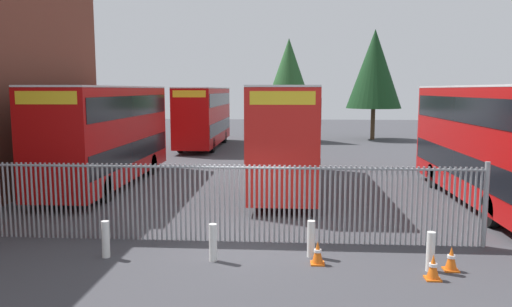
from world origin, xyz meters
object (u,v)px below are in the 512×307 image
double_decker_bus_behind_fence_left (489,139)px  traffic_cone_near_kerb (451,259)px  traffic_cone_by_gate (433,267)px  bollard_near_right (311,239)px  bollard_far_right (431,252)px  double_decker_bus_near_gate (284,132)px  bollard_center_front (213,243)px  double_decker_bus_behind_fence_right (107,132)px  bollard_near_left (106,239)px  double_decker_bus_far_back (204,115)px  traffic_cone_mid_forecourt (318,253)px

double_decker_bus_behind_fence_left → traffic_cone_near_kerb: (-3.57, -7.33, -2.13)m
double_decker_bus_behind_fence_left → traffic_cone_by_gate: size_ratio=18.32×
bollard_near_right → bollard_far_right: same height
bollard_near_right → double_decker_bus_near_gate: bearing=95.1°
bollard_far_right → bollard_near_right: bearing=163.5°
bollard_center_front → bollard_far_right: 5.24m
bollard_near_right → traffic_cone_near_kerb: size_ratio=1.61×
double_decker_bus_behind_fence_left → traffic_cone_by_gate: (-4.16, -7.93, -2.13)m
bollard_center_front → double_decker_bus_near_gate: bearing=80.3°
double_decker_bus_behind_fence_right → bollard_near_left: double_decker_bus_behind_fence_right is taller
double_decker_bus_behind_fence_right → traffic_cone_by_gate: (11.33, -10.40, -2.13)m
double_decker_bus_far_back → bollard_near_left: 24.79m
bollard_near_left → traffic_cone_by_gate: 7.99m
double_decker_bus_behind_fence_right → bollard_near_right: double_decker_bus_behind_fence_right is taller
bollard_near_left → traffic_cone_near_kerb: size_ratio=1.61×
double_decker_bus_far_back → bollard_center_front: bearing=-79.7°
traffic_cone_near_kerb → bollard_center_front: bearing=177.2°
double_decker_bus_behind_fence_right → traffic_cone_mid_forecourt: (8.79, -9.57, -2.13)m
double_decker_bus_behind_fence_left → bollard_near_right: bearing=-136.2°
bollard_near_right → traffic_cone_mid_forecourt: bollard_near_right is taller
traffic_cone_near_kerb → double_decker_bus_far_back: bearing=112.2°
bollard_near_left → traffic_cone_by_gate: size_ratio=1.61×
bollard_center_front → bollard_far_right: size_ratio=1.00×
double_decker_bus_behind_fence_left → double_decker_bus_far_back: same height
double_decker_bus_behind_fence_right → bollard_far_right: (11.42, -9.85, -1.95)m
bollard_far_right → double_decker_bus_behind_fence_left: bearing=61.1°
double_decker_bus_behind_fence_right → bollard_far_right: bearing=-40.8°
bollard_near_left → bollard_far_right: 8.02m
double_decker_bus_behind_fence_left → bollard_near_right: 9.69m
double_decker_bus_near_gate → bollard_near_left: double_decker_bus_near_gate is taller
double_decker_bus_behind_fence_left → bollard_near_left: size_ratio=11.38×
bollard_near_left → traffic_cone_mid_forecourt: bearing=-1.6°
bollard_far_right → traffic_cone_by_gate: bearing=-98.9°
double_decker_bus_behind_fence_left → double_decker_bus_behind_fence_right: same height
double_decker_bus_behind_fence_left → double_decker_bus_near_gate: bearing=161.6°
double_decker_bus_near_gate → bollard_center_front: size_ratio=11.38×
bollard_center_front → traffic_cone_near_kerb: 5.75m
bollard_far_right → traffic_cone_near_kerb: (0.51, 0.06, -0.19)m
traffic_cone_by_gate → traffic_cone_near_kerb: 0.85m
double_decker_bus_behind_fence_left → traffic_cone_near_kerb: 8.42m
bollard_center_front → traffic_cone_near_kerb: bollard_center_front is taller
double_decker_bus_behind_fence_left → bollard_center_front: double_decker_bus_behind_fence_left is taller
traffic_cone_mid_forecourt → traffic_cone_near_kerb: (3.14, -0.22, 0.00)m
bollard_far_right → traffic_cone_near_kerb: bearing=7.2°
traffic_cone_near_kerb → double_decker_bus_behind_fence_right: bearing=140.6°
double_decker_bus_behind_fence_right → double_decker_bus_near_gate: bearing=0.6°
double_decker_bus_far_back → bollard_center_front: double_decker_bus_far_back is taller
bollard_far_right → double_decker_bus_far_back: bearing=111.2°
double_decker_bus_behind_fence_left → bollard_near_left: 14.08m
double_decker_bus_near_gate → bollard_far_right: 10.75m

